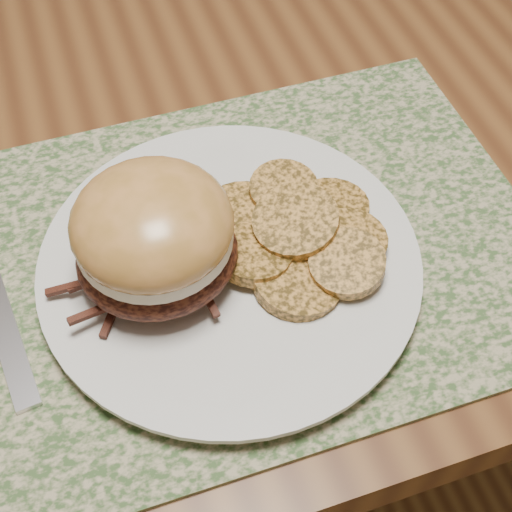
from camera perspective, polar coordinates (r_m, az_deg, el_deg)
The scene contains 6 objects.
ground at distance 1.32m, azimuth 0.52°, elevation -9.91°, with size 3.50×3.50×0.00m, color brown.
dining_table at distance 0.79m, azimuth 0.88°, elevation 12.76°, with size 1.50×0.90×0.75m.
placemat at distance 0.54m, azimuth -0.96°, elevation 0.41°, with size 0.45×0.33×0.00m, color #39552B.
dinner_plate at distance 0.52m, azimuth -2.10°, elevation -0.67°, with size 0.26×0.26×0.02m, color silver.
pork_sandwich at distance 0.48m, azimuth -8.14°, elevation 1.56°, with size 0.12×0.12×0.08m.
roasted_potatoes at distance 0.51m, azimuth 3.37°, elevation 1.78°, with size 0.13×0.15×0.03m.
Camera 1 is at (-0.20, -0.56, 1.18)m, focal length 50.00 mm.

